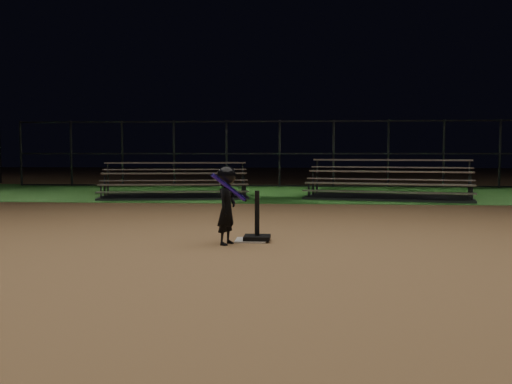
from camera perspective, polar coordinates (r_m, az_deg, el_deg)
name	(u,v)px	position (r m, az deg, el deg)	size (l,w,h in m)	color
ground	(251,241)	(8.31, -0.51, -4.96)	(80.00, 80.00, 0.00)	#9A7045
grass_strip	(277,193)	(18.24, 2.08, -0.05)	(60.00, 8.00, 0.01)	#235C1D
home_plate	(251,240)	(8.31, -0.51, -4.87)	(0.45, 0.45, 0.02)	beige
batting_tee	(257,231)	(8.27, 0.11, -3.94)	(0.38, 0.38, 0.72)	black
child_batter	(227,203)	(7.94, -2.96, -1.10)	(0.47, 0.56, 1.11)	black
bleacher_left	(175,191)	(16.33, -8.15, 0.15)	(4.39, 2.65, 1.01)	#A7A7AC
bleacher_right	(389,191)	(16.27, 13.19, 0.13)	(4.85, 3.12, 1.10)	silver
backstop_fence	(280,154)	(21.19, 2.40, 3.88)	(20.08, 0.08, 2.50)	#38383D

